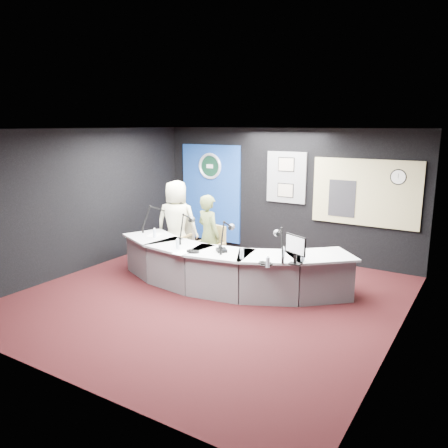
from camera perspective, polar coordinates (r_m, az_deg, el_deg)
The scene contains 33 objects.
ground at distance 7.74m, azimuth -1.86°, elevation -9.26°, with size 6.00×6.00×0.00m, color black.
ceiling at distance 7.18m, azimuth -2.02°, elevation 11.95°, with size 6.00×6.00×0.02m, color silver.
wall_back at distance 9.93m, azimuth 7.66°, elevation 3.92°, with size 6.00×0.02×2.80m, color black.
wall_front at distance 5.18m, azimuth -20.62°, elevation -4.82°, with size 6.00×0.02×2.80m, color black.
wall_left at distance 9.30m, azimuth -17.57°, elevation 2.86°, with size 0.02×6.00×2.80m, color black.
wall_right at distance 6.24m, azimuth 21.72°, elevation -2.03°, with size 0.02×6.00×2.80m, color black.
broadcast_desk at distance 8.07m, azimuth -0.02°, elevation -5.48°, with size 4.50×1.90×0.75m, color #BBBEC0, non-canonical shape.
backdrop_panel at distance 10.83m, azimuth -1.66°, elevation 3.94°, with size 1.60×0.05×2.30m, color navy.
agency_seal at distance 10.72m, azimuth -1.80°, elevation 7.34°, with size 0.63×0.63×0.07m, color silver.
seal_center at distance 10.72m, azimuth -1.79°, elevation 7.35°, with size 0.48×0.48×0.01m, color black.
pinboard at distance 9.84m, azimuth 7.92°, elevation 5.88°, with size 0.90×0.04×1.10m, color slate.
framed_photo_upper at distance 9.79m, azimuth 7.90°, elevation 7.50°, with size 0.34×0.02×0.27m, color gray.
framed_photo_lower at distance 9.85m, azimuth 7.80°, elevation 4.25°, with size 0.34×0.02×0.27m, color gray.
booth_window_frame at distance 9.32m, azimuth 17.50°, elevation 3.81°, with size 2.12×0.06×1.32m, color tan.
booth_glow at distance 9.31m, azimuth 17.48°, elevation 3.80°, with size 2.00×0.02×1.20m, color beige.
equipment_rack at distance 9.43m, azimuth 14.75°, elevation 3.15°, with size 0.55×0.02×0.75m, color black.
wall_clock at distance 9.13m, azimuth 21.26°, elevation 5.58°, with size 0.28×0.28×0.01m, color white.
armchair_left at distance 9.40m, azimuth -5.98°, elevation -2.21°, with size 0.55×0.55×0.98m, color #A5894B, non-canonical shape.
armchair_right at distance 8.71m, azimuth -1.96°, elevation -3.75°, with size 0.48×0.48×0.86m, color #A5894B, non-canonical shape.
draped_jacket at distance 9.56m, azimuth -5.14°, elevation -1.12°, with size 0.50×0.10×0.70m, color slate.
person_man at distance 9.31m, azimuth -6.04°, elevation 0.13°, with size 0.86×0.56×1.77m, color beige.
person_woman at distance 8.61m, azimuth -1.98°, elevation -1.46°, with size 0.58×0.38×1.58m, color #556032.
computer_monitor at distance 6.98m, azimuth 9.09°, elevation -2.59°, with size 0.45×0.03×0.30m, color black.
desk_phone at distance 7.67m, azimuth -0.33°, elevation -3.34°, with size 0.20×0.16×0.05m, color black.
headphones_near at distance 7.00m, azimuth 5.29°, elevation -5.01°, with size 0.24×0.24×0.04m, color black.
headphones_far at distance 7.64m, azimuth -3.98°, elevation -3.48°, with size 0.20×0.20×0.03m, color black.
paper_stack at distance 8.90m, azimuth -8.84°, elevation -1.39°, with size 0.23×0.32×0.00m, color white.
notepad at distance 7.64m, azimuth -5.31°, elevation -3.63°, with size 0.22×0.31×0.00m, color white.
boom_mic_a at distance 9.20m, azimuth -8.59°, elevation 0.98°, with size 0.36×0.69×0.60m, color black, non-canonical shape.
boom_mic_b at distance 8.35m, azimuth -4.83°, elevation -0.11°, with size 0.28×0.72×0.60m, color black, non-canonical shape.
boom_mic_c at distance 7.70m, azimuth 0.30°, elevation -1.15°, with size 0.27×0.72×0.60m, color black, non-canonical shape.
boom_mic_d at distance 7.30m, azimuth 7.10°, elevation -2.01°, with size 0.47×0.63×0.60m, color black, non-canonical shape.
water_bottles at distance 7.65m, azimuth -1.30°, elevation -2.86°, with size 3.07×0.66×0.18m, color silver, non-canonical shape.
Camera 1 is at (3.97, -5.99, 2.88)m, focal length 36.00 mm.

